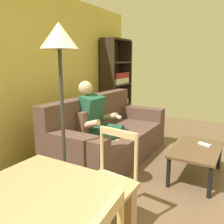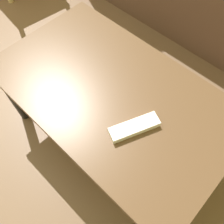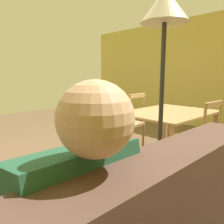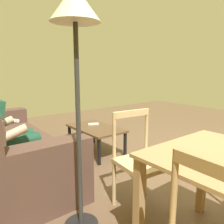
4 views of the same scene
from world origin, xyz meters
name	(u,v)px [view 4 (image 4 of 4)]	position (x,y,z in m)	size (l,w,h in m)	color
ground_plane	(200,169)	(0.00, 0.00, 0.00)	(9.16, 9.16, 0.00)	brown
couch	(4,151)	(1.33, 2.05, 0.34)	(2.16, 0.96, 0.97)	brown
person_lounging	(2,132)	(1.12, 2.09, 0.63)	(0.59, 0.87, 1.22)	#23563D
coffee_table	(96,131)	(1.36, 0.72, 0.35)	(0.92, 0.55, 0.40)	brown
tv_remote	(93,124)	(1.52, 0.66, 0.42)	(0.05, 0.17, 0.02)	white
dining_chair_facing_couch	(141,162)	(-0.08, 1.20, 0.45)	(0.47, 0.47, 0.91)	#D1B27F
floor_lamp	(76,29)	(0.03, 1.78, 1.56)	(0.36, 0.36, 1.85)	black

